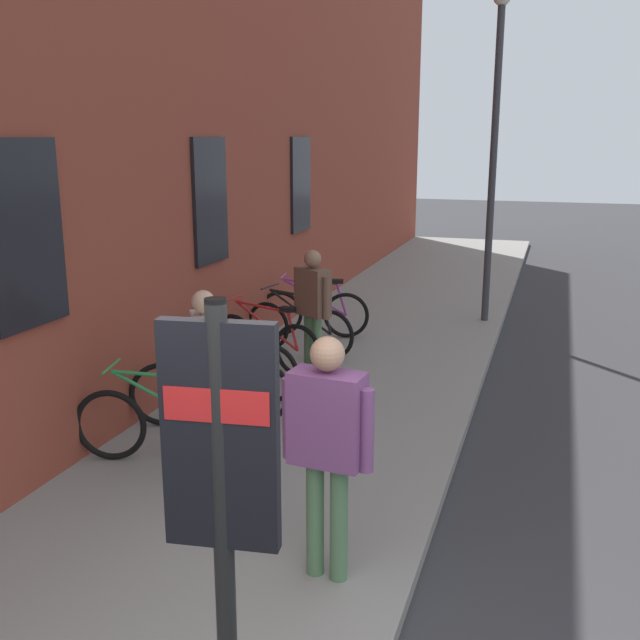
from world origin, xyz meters
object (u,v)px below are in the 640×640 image
at_px(bicycle_mid_rack, 164,424).
at_px(bicycle_far_end, 314,312).
at_px(bicycle_nearest_sign, 212,391).
at_px(pedestrian_near_bus, 205,357).
at_px(pedestrian_by_facade, 313,300).
at_px(bicycle_by_door, 299,328).
at_px(bicycle_leaning_wall, 234,365).
at_px(street_lamp, 495,132).
at_px(bicycle_under_window, 265,343).
at_px(transit_info_sign, 221,467).
at_px(pedestrian_crossing_street, 327,434).

distance_m(bicycle_mid_rack, bicycle_far_end, 4.86).
height_order(bicycle_nearest_sign, pedestrian_near_bus, pedestrian_near_bus).
relative_size(bicycle_nearest_sign, pedestrian_by_facade, 1.01).
bearing_deg(bicycle_by_door, bicycle_mid_rack, 179.66).
bearing_deg(bicycle_leaning_wall, street_lamp, -27.57).
distance_m(bicycle_under_window, transit_info_sign, 6.53).
bearing_deg(bicycle_by_door, bicycle_nearest_sign, 179.94).
distance_m(transit_info_sign, pedestrian_by_facade, 6.24).
bearing_deg(pedestrian_by_facade, bicycle_far_end, 18.03).
xyz_separation_m(bicycle_far_end, street_lamp, (1.92, -2.48, 2.77)).
bearing_deg(pedestrian_near_bus, bicycle_nearest_sign, 23.42).
relative_size(bicycle_mid_rack, bicycle_nearest_sign, 1.03).
distance_m(bicycle_by_door, bicycle_far_end, 1.00).
bearing_deg(pedestrian_by_facade, pedestrian_near_bus, 176.31).
distance_m(bicycle_leaning_wall, bicycle_far_end, 2.91).
bearing_deg(pedestrian_crossing_street, bicycle_nearest_sign, 41.05).
bearing_deg(pedestrian_by_facade, transit_info_sign, -165.48).
relative_size(bicycle_mid_rack, bicycle_far_end, 0.99).
bearing_deg(bicycle_under_window, pedestrian_crossing_street, -152.90).
xyz_separation_m(bicycle_by_door, pedestrian_by_facade, (-0.88, -0.50, 0.63)).
bearing_deg(bicycle_under_window, bicycle_nearest_sign, -175.19).
xyz_separation_m(bicycle_far_end, transit_info_sign, (-7.90, -2.17, 1.21)).
relative_size(bicycle_mid_rack, street_lamp, 0.32).
height_order(bicycle_leaning_wall, bicycle_by_door, same).
height_order(bicycle_nearest_sign, street_lamp, street_lamp).
xyz_separation_m(bicycle_mid_rack, bicycle_far_end, (4.86, 0.09, 0.00)).
bearing_deg(street_lamp, pedestrian_by_facade, 153.86).
xyz_separation_m(bicycle_nearest_sign, street_lamp, (5.78, -2.37, 2.77)).
bearing_deg(bicycle_by_door, pedestrian_near_bus, -174.90).
bearing_deg(pedestrian_by_facade, street_lamp, -26.14).
distance_m(bicycle_nearest_sign, pedestrian_by_facade, 2.14).
bearing_deg(pedestrian_near_bus, bicycle_leaning_wall, 15.82).
xyz_separation_m(pedestrian_crossing_street, pedestrian_near_bus, (1.61, 1.73, -0.07)).
xyz_separation_m(bicycle_far_end, pedestrian_by_facade, (-1.88, -0.61, 0.63)).
distance_m(bicycle_by_door, pedestrian_by_facade, 1.19).
height_order(bicycle_by_door, street_lamp, street_lamp).
xyz_separation_m(bicycle_leaning_wall, pedestrian_near_bus, (-1.70, -0.48, 0.64)).
bearing_deg(transit_info_sign, bicycle_nearest_sign, 27.07).
xyz_separation_m(bicycle_mid_rack, bicycle_under_window, (2.98, 0.15, 0.00)).
xyz_separation_m(bicycle_nearest_sign, bicycle_leaning_wall, (0.95, 0.16, 0.00)).
distance_m(bicycle_far_end, transit_info_sign, 8.28).
distance_m(bicycle_mid_rack, pedestrian_by_facade, 3.09).
height_order(transit_info_sign, pedestrian_crossing_street, transit_info_sign).
bearing_deg(pedestrian_near_bus, bicycle_by_door, 5.10).
bearing_deg(pedestrian_near_bus, pedestrian_by_facade, -3.69).
height_order(bicycle_by_door, bicycle_far_end, same).
distance_m(bicycle_by_door, street_lamp, 4.66).
bearing_deg(pedestrian_near_bus, pedestrian_crossing_street, -132.91).
bearing_deg(transit_info_sign, bicycle_far_end, 15.36).
xyz_separation_m(bicycle_nearest_sign, transit_info_sign, (-4.03, -2.06, 1.21)).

